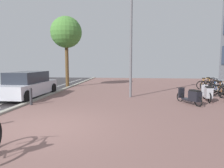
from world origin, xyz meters
TOP-DOWN VIEW (x-y plane):
  - ground at (1.43, 0.00)m, footprint 21.00×40.00m
  - bicycle_rack_05 at (7.88, 6.51)m, footprint 1.34×0.48m
  - bicycle_rack_06 at (7.90, 7.12)m, footprint 1.32×0.48m
  - bicycle_rack_07 at (8.05, 7.73)m, footprint 1.24×0.47m
  - bicycle_rack_08 at (8.03, 8.35)m, footprint 1.37×0.48m
  - bicycle_rack_09 at (8.06, 8.96)m, footprint 1.36×0.52m
  - bicycle_rack_10 at (7.96, 9.57)m, footprint 1.28×0.49m
  - scooter_near at (5.41, 4.00)m, footprint 0.92×1.67m
  - scooter_mid at (6.45, 4.92)m, footprint 0.57×1.82m
  - parked_car_near at (-3.32, 5.13)m, footprint 1.82×4.29m
  - lamp_post at (2.52, 5.74)m, footprint 0.20×0.52m
  - street_tree at (-2.65, 9.99)m, footprint 2.45×2.45m
  - bollard_far at (-2.05, 3.07)m, footprint 0.12×0.12m

SIDE VIEW (x-z plane):
  - ground at x=1.43m, z-range -0.09..0.04m
  - bicycle_rack_07 at x=8.05m, z-range -0.14..0.78m
  - bicycle_rack_10 at x=7.96m, z-range -0.14..0.79m
  - bicycle_rack_06 at x=7.90m, z-range -0.14..0.82m
  - bicycle_rack_05 at x=7.88m, z-range -0.15..0.85m
  - bicycle_rack_08 at x=8.03m, z-range -0.15..0.85m
  - bicycle_rack_09 at x=8.06m, z-range -0.16..0.87m
  - scooter_near at x=5.41m, z-range 0.01..0.76m
  - bollard_far at x=-2.05m, z-range 0.00..0.80m
  - scooter_mid at x=6.45m, z-range 0.00..0.84m
  - parked_car_near at x=-3.32m, z-range -0.03..1.42m
  - lamp_post at x=2.52m, z-range 0.33..6.98m
  - street_tree at x=-2.65m, z-range 1.52..7.10m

